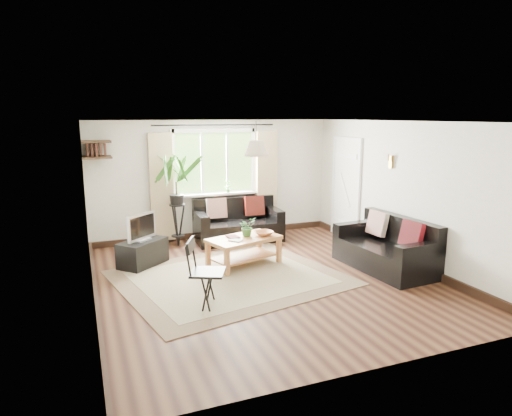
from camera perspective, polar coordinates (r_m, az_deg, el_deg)
name	(u,v)px	position (r m, az deg, el deg)	size (l,w,h in m)	color
floor	(265,279)	(7.14, 1.18, -8.89)	(5.50, 5.50, 0.00)	black
ceiling	(266,122)	(6.69, 1.27, 10.75)	(5.50, 5.50, 0.00)	white
wall_back	(214,179)	(9.38, -5.23, 3.58)	(5.00, 0.02, 2.40)	beige
wall_front	(377,255)	(4.47, 14.89, -5.65)	(5.00, 0.02, 2.40)	beige
wall_left	(88,216)	(6.31, -20.25, -0.99)	(0.02, 5.50, 2.40)	beige
wall_right	(402,193)	(8.09, 17.82, 1.80)	(0.02, 5.50, 2.40)	beige
rug	(230,278)	(7.19, -3.30, -8.67)	(3.24, 2.78, 0.02)	#BBB291
window	(215,163)	(9.30, -5.20, 5.68)	(2.50, 0.16, 2.16)	white
door	(346,190)	(9.47, 11.15, 2.25)	(0.06, 0.96, 2.06)	silver
corner_shelf	(96,149)	(8.71, -19.32, 6.93)	(0.50, 0.50, 0.34)	black
pendant_lamp	(256,144)	(7.07, 0.00, 7.96)	(0.36, 0.36, 0.54)	beige
wall_sconce	(390,160)	(8.21, 16.35, 5.83)	(0.12, 0.12, 0.28)	beige
sofa_back	(238,221)	(9.17, -2.24, -1.65)	(1.70, 0.85, 0.80)	black
sofa_right	(385,245)	(7.77, 15.79, -4.48)	(0.86, 1.72, 0.81)	black
coffee_table	(244,251)	(7.71, -1.51, -5.44)	(1.19, 0.65, 0.48)	#945C30
table_plant	(247,227)	(7.70, -1.13, -2.34)	(0.29, 0.25, 0.32)	#2D5C25
bowl	(264,233)	(7.75, 1.00, -3.18)	(0.30, 0.30, 0.07)	#9E5E36
book_a	(233,241)	(7.38, -2.88, -4.18)	(0.16, 0.21, 0.02)	silver
book_b	(228,237)	(7.60, -3.53, -3.70)	(0.18, 0.24, 0.02)	#592623
tv_stand	(143,253)	(7.93, -13.96, -5.47)	(0.81, 0.46, 0.44)	black
tv	(141,226)	(7.81, -14.13, -2.25)	(0.63, 0.21, 0.48)	#A5A5AA
palm_stand	(177,201)	(8.84, -9.87, 0.90)	(0.69, 0.69, 1.77)	black
folding_chair	(208,274)	(6.06, -6.05, -8.15)	(0.47, 0.47, 0.91)	black
sill_plant	(228,186)	(9.36, -3.54, 2.75)	(0.14, 0.10, 0.27)	#2D6023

